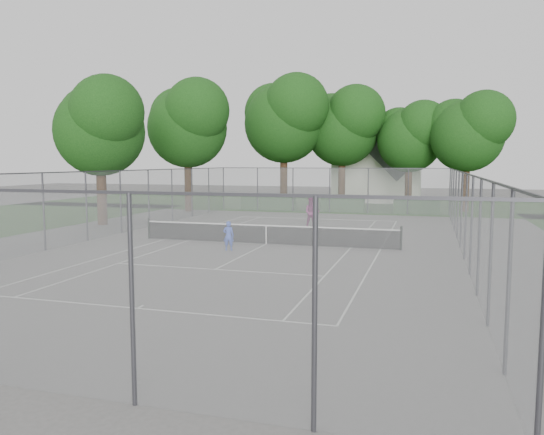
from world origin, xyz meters
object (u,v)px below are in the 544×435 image
(tennis_net, at_px, (266,234))
(woman_player, at_px, (312,213))
(house, at_px, (378,160))
(girl_player, at_px, (229,236))

(tennis_net, distance_m, woman_player, 6.73)
(tennis_net, distance_m, house, 30.46)
(house, xyz_separation_m, girl_player, (-3.58, -32.36, -3.54))
(girl_player, distance_m, woman_player, 9.10)
(girl_player, relative_size, woman_player, 0.71)
(tennis_net, height_order, woman_player, woman_player)
(tennis_net, relative_size, woman_player, 6.82)
(tennis_net, xyz_separation_m, girl_player, (-1.09, -2.23, 0.15))
(tennis_net, xyz_separation_m, woman_player, (0.82, 6.67, 0.43))
(woman_player, bearing_deg, tennis_net, -105.05)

